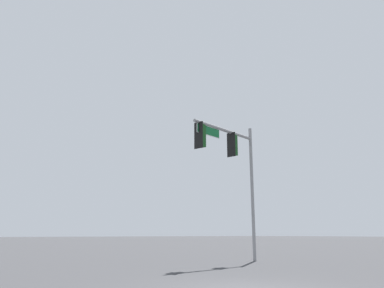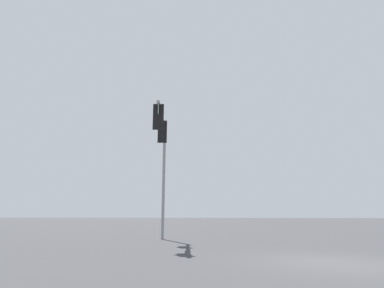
# 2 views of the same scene
# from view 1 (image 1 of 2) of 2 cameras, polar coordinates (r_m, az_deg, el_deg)

# --- Properties ---
(signal_pole_near) EXTENTS (4.76, 1.33, 7.25)m
(signal_pole_near) POSITION_cam_1_polar(r_m,az_deg,el_deg) (19.59, 5.79, -1.71)
(signal_pole_near) COLOR gray
(signal_pole_near) RESTS_ON ground_plane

